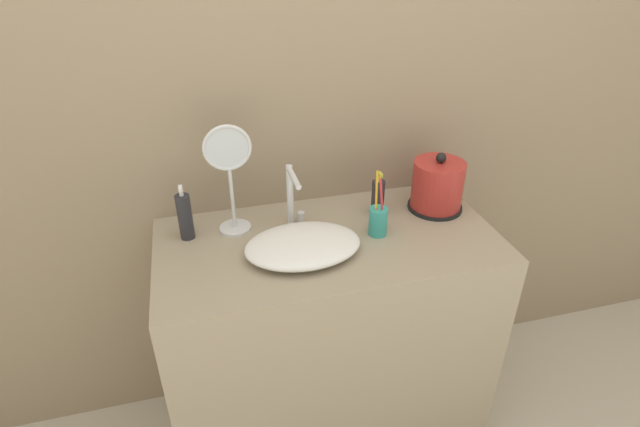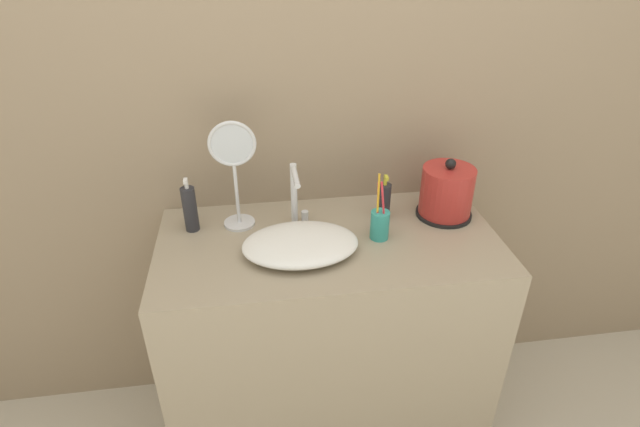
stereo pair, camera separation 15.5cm
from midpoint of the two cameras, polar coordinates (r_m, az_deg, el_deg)
wall_back at (r=1.69m, az=2.24°, el=14.78°), size 6.00×0.04×2.60m
vanity_counter at (r=1.88m, az=3.35°, el=-14.20°), size 1.10×0.55×0.87m
sink_basin at (r=1.53m, az=0.64°, el=-3.60°), size 0.36×0.26×0.06m
faucet at (r=1.62m, az=-0.05°, el=2.30°), size 0.06×0.15×0.22m
electric_kettle at (r=1.77m, az=16.70°, el=2.10°), size 0.19×0.19×0.21m
toothbrush_cup at (r=1.61m, az=9.59°, el=-1.24°), size 0.06×0.06×0.22m
lotion_bottle at (r=1.71m, az=9.90°, el=1.39°), size 0.04×0.04×0.16m
shampoo_bottle at (r=1.65m, az=-12.08°, el=0.47°), size 0.05×0.05×0.19m
vanity_mirror at (r=1.59m, az=-7.06°, el=5.30°), size 0.15×0.10×0.37m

